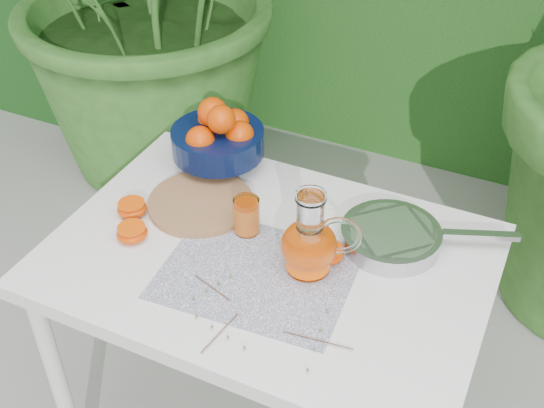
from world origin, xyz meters
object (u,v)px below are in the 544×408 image
at_px(white_table, 268,279).
at_px(saute_pan, 392,236).
at_px(fruit_bowl, 219,136).
at_px(cutting_board, 201,203).
at_px(juice_pitcher, 310,244).

bearing_deg(white_table, saute_pan, 31.96).
relative_size(white_table, fruit_bowl, 3.19).
relative_size(cutting_board, juice_pitcher, 1.29).
height_order(cutting_board, fruit_bowl, fruit_bowl).
bearing_deg(white_table, fruit_bowl, 135.35).
relative_size(white_table, cutting_board, 3.78).
relative_size(fruit_bowl, juice_pitcher, 1.52).
bearing_deg(fruit_bowl, juice_pitcher, -36.35).
bearing_deg(fruit_bowl, saute_pan, -12.80).
bearing_deg(white_table, cutting_board, 158.91).
bearing_deg(saute_pan, cutting_board, -172.26).
distance_m(white_table, saute_pan, 0.31).
height_order(white_table, cutting_board, cutting_board).
height_order(white_table, saute_pan, saute_pan).
xyz_separation_m(cutting_board, saute_pan, (0.48, 0.06, 0.02)).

